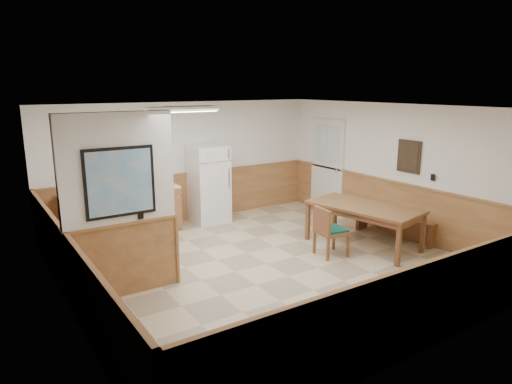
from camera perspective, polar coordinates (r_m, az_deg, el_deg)
ground at (r=7.49m, az=1.32°, el=-8.96°), size 6.00×6.00×0.00m
ceiling at (r=6.95m, az=1.43°, el=10.50°), size 6.00×6.00×0.02m
back_wall at (r=9.69m, az=-8.77°, el=3.68°), size 6.00×0.02×2.50m
right_wall at (r=9.13m, az=17.09°, el=2.67°), size 0.02×6.00×2.50m
left_wall at (r=6.00m, az=-22.98°, el=-3.12°), size 0.02×6.00×2.50m
wainscot_back at (r=9.82m, az=-8.57°, el=-0.65°), size 6.00×0.04×1.00m
wainscot_right at (r=9.27m, az=16.70°, el=-1.90°), size 0.04×6.00×1.00m
wainscot_left at (r=6.24m, az=-22.18°, el=-9.73°), size 0.04×6.00×1.00m
partition_wall at (r=6.35m, az=-16.66°, el=-1.92°), size 1.50×0.20×2.50m
kitchen_counter at (r=9.14m, az=-14.66°, el=-2.24°), size 2.20×0.61×1.00m
exterior_door at (r=10.43m, az=8.88°, el=3.25°), size 0.07×1.02×2.15m
kitchen_window at (r=8.97m, az=-21.08°, el=4.14°), size 0.80×0.04×1.00m
wall_painting at (r=8.87m, az=18.56°, el=4.24°), size 0.04×0.50×0.60m
fluorescent_fixture at (r=7.69m, az=-9.21°, el=10.20°), size 1.20×0.30×0.09m
refrigerator at (r=9.59m, az=-5.94°, el=0.99°), size 0.73×0.73×1.62m
dining_table at (r=8.32m, az=13.34°, el=-2.26°), size 1.35×2.11×0.75m
dining_bench at (r=9.03m, az=17.07°, el=-3.36°), size 0.62×1.63×0.45m
dining_chair at (r=7.75m, az=8.88°, el=-4.48°), size 0.69×0.52×0.85m
fire_extinguisher at (r=9.21m, az=-11.14°, el=2.04°), size 0.13×0.13×0.42m
soap_bottle at (r=8.71m, az=-21.52°, el=0.33°), size 0.09×0.09×0.25m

